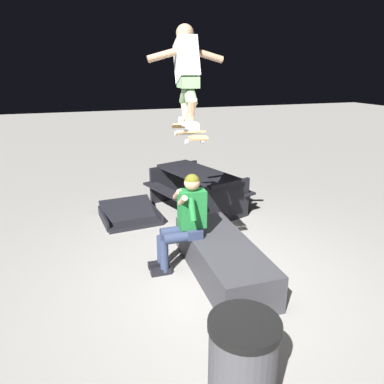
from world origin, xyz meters
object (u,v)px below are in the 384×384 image
at_px(person_sitting_on_ledge, 184,218).
at_px(trash_bin, 242,369).
at_px(ledge_box_main, 222,258).
at_px(skateboard, 188,133).
at_px(kicker_ramp, 130,217).
at_px(picnic_table_back, 197,184).
at_px(skater_airborne, 187,72).

xyz_separation_m(person_sitting_on_ledge, trash_bin, (-2.21, 0.25, -0.28)).
relative_size(ledge_box_main, skateboard, 1.85).
height_order(kicker_ramp, trash_bin, trash_bin).
bearing_deg(trash_bin, person_sitting_on_ledge, -6.50).
xyz_separation_m(skateboard, trash_bin, (-2.17, 0.30, -1.37)).
bearing_deg(skateboard, picnic_table_back, -22.45).
distance_m(skateboard, kicker_ramp, 2.59).
height_order(picnic_table_back, trash_bin, trash_bin).
relative_size(skateboard, picnic_table_back, 0.51).
height_order(skater_airborne, kicker_ramp, skater_airborne).
bearing_deg(picnic_table_back, kicker_ramp, 93.62).
bearing_deg(skateboard, trash_bin, 172.20).
bearing_deg(skateboard, person_sitting_on_ledge, 53.92).
relative_size(person_sitting_on_ledge, picnic_table_back, 0.64).
height_order(ledge_box_main, skater_airborne, skater_airborne).
xyz_separation_m(ledge_box_main, kicker_ramp, (2.15, 0.84, -0.17)).
bearing_deg(trash_bin, skateboard, -7.80).
bearing_deg(kicker_ramp, skater_airborne, -164.89).
relative_size(skater_airborne, kicker_ramp, 1.11).
bearing_deg(picnic_table_back, skateboard, 157.55).
distance_m(person_sitting_on_ledge, skateboard, 1.10).
bearing_deg(ledge_box_main, skater_airborne, 45.12).
height_order(ledge_box_main, trash_bin, trash_bin).
xyz_separation_m(ledge_box_main, trash_bin, (-1.88, 0.65, 0.20)).
xyz_separation_m(picnic_table_back, trash_bin, (-4.11, 1.10, -0.07)).
bearing_deg(kicker_ramp, ledge_box_main, -158.68).
bearing_deg(picnic_table_back, ledge_box_main, 168.79).
bearing_deg(skater_airborne, ledge_box_main, -134.88).
xyz_separation_m(skateboard, kicker_ramp, (1.85, 0.48, -1.74)).
distance_m(skater_airborne, kicker_ramp, 3.06).
height_order(person_sitting_on_ledge, skater_airborne, skater_airborne).
xyz_separation_m(person_sitting_on_ledge, kicker_ramp, (1.82, 0.43, -0.65)).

